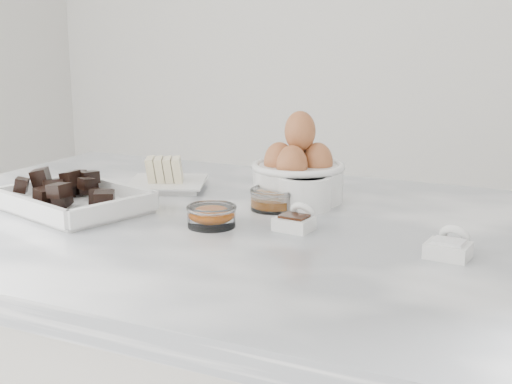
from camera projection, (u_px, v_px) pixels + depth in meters
marble_slab at (236, 232)px, 1.12m from camera, size 1.20×0.80×0.04m
chocolate_dish at (73, 196)px, 1.17m from camera, size 0.27×0.24×0.06m
butter_plate at (166, 178)px, 1.33m from camera, size 0.18×0.18×0.06m
sugar_ramekin at (304, 191)px, 1.18m from camera, size 0.09×0.09×0.05m
egg_bowl at (298, 171)px, 1.23m from camera, size 0.16×0.16×0.16m
honey_bowl at (274, 198)px, 1.18m from camera, size 0.08×0.08×0.04m
zest_bowl at (211, 215)px, 1.07m from camera, size 0.08×0.08×0.03m
vanilla_spoon at (296, 220)px, 1.06m from camera, size 0.06×0.07×0.04m
salt_spoon at (450, 246)px, 0.94m from camera, size 0.06×0.07×0.04m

